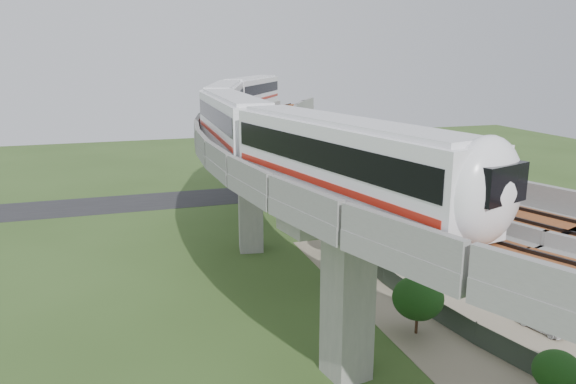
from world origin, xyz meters
name	(u,v)px	position (x,y,z in m)	size (l,w,h in m)	color
ground	(274,298)	(0.00, 0.00, 0.00)	(160.00, 160.00, 0.00)	#334C1E
dirt_lot	(463,285)	(14.00, -2.00, 0.02)	(18.00, 26.00, 0.04)	gray
asphalt_road	(204,197)	(0.00, 30.00, 0.01)	(60.00, 8.00, 0.03)	#232326
viaduct	(328,169)	(3.84, 0.00, 9.05)	(19.58, 73.98, 11.40)	#99968E
metro_train	(255,110)	(1.00, 8.80, 12.31)	(15.36, 60.63, 3.64)	white
fence	(399,272)	(9.75, 0.00, 0.75)	(3.87, 38.73, 1.50)	#2D382D
tree_0	(313,190)	(10.74, 21.52, 2.07)	(2.94, 2.94, 3.32)	#382314
tree_1	(311,199)	(8.75, 16.62, 2.46)	(2.94, 2.94, 3.71)	#382314
tree_2	(338,230)	(7.44, 6.36, 2.43)	(2.55, 2.55, 3.52)	#382314
tree_3	(346,255)	(5.75, 0.84, 2.28)	(2.19, 2.19, 3.22)	#382314
tree_4	(418,298)	(6.85, -7.55, 2.36)	(3.11, 3.11, 3.68)	#382314
tree_5	(557,371)	(9.50, -16.01, 1.85)	(2.33, 2.33, 2.85)	#382314
car_white	(542,321)	(14.51, -9.52, 0.59)	(1.30, 3.23, 1.10)	white
car_red	(525,272)	(18.98, -2.70, 0.71)	(1.42, 4.07, 1.34)	maroon
car_dark	(368,248)	(10.06, 5.91, 0.64)	(1.68, 4.13, 1.20)	black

